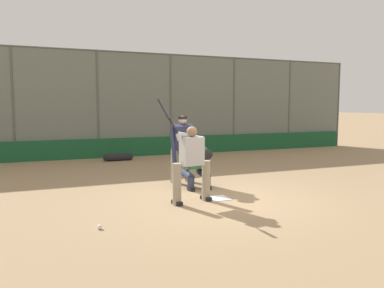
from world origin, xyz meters
name	(u,v)px	position (x,y,z in m)	size (l,w,h in m)	color
ground_plane	(218,199)	(0.00, 0.00, 0.00)	(160.00, 160.00, 0.00)	#9E7F5B
home_plate_marker	(218,198)	(0.00, 0.00, 0.01)	(0.43, 0.43, 0.01)	white
backstop_fence	(136,102)	(0.00, -7.27, 2.06)	(19.83, 0.08, 3.94)	#515651
padding_wall	(137,147)	(0.00, -7.17, 0.35)	(19.35, 0.18, 0.70)	#19512D
bleachers_beyond	(51,143)	(3.01, -9.42, 0.38)	(13.82, 1.95, 1.16)	slate
batter_at_plate	(191,161)	(0.64, 0.08, 0.82)	(1.04, 0.56, 2.06)	gray
catcher_behind_plate	(196,162)	(0.05, -1.07, 0.62)	(0.64, 0.74, 1.20)	#2D334C
umpire_home	(182,147)	(0.12, -1.81, 0.90)	(0.68, 0.41, 1.67)	gray
spare_bat_near_backstop	(191,162)	(-1.25, -4.62, 0.03)	(0.11, 0.87, 0.07)	black
baseball_loose	(100,227)	(2.56, 1.06, 0.04)	(0.07, 0.07, 0.07)	white
equipment_bag_dugout_side	(118,157)	(0.91, -6.16, 0.13)	(1.05, 0.26, 0.26)	black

